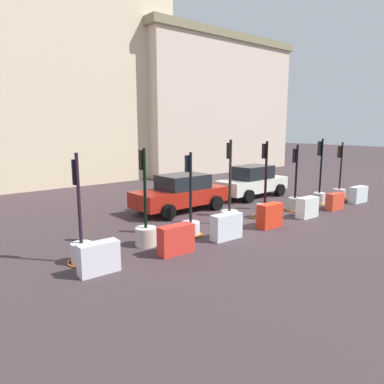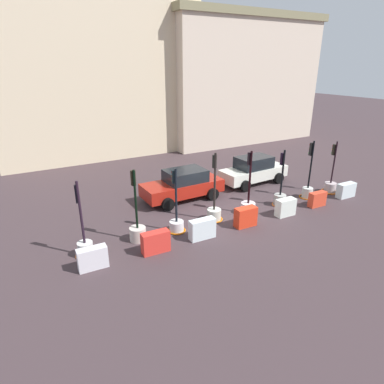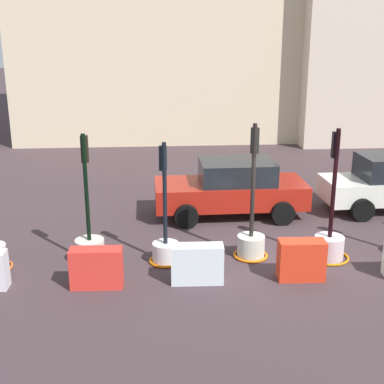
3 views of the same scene
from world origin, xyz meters
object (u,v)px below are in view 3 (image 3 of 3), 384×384
at_px(traffic_light_2, 166,244).
at_px(construction_barrier_1, 96,268).
at_px(traffic_light_1, 89,241).
at_px(construction_barrier_3, 301,260).
at_px(traffic_light_3, 251,237).
at_px(traffic_light_4, 329,240).
at_px(car_red_compact, 232,188).
at_px(construction_barrier_2, 197,264).

relative_size(traffic_light_2, construction_barrier_1, 2.58).
height_order(traffic_light_1, construction_barrier_3, traffic_light_1).
bearing_deg(traffic_light_3, traffic_light_1, -179.13).
relative_size(traffic_light_4, car_red_compact, 0.72).
xyz_separation_m(construction_barrier_3, car_red_compact, (-0.93, 4.31, 0.37)).
relative_size(traffic_light_2, car_red_compact, 0.66).
height_order(construction_barrier_1, construction_barrier_2, construction_barrier_1).
bearing_deg(car_red_compact, traffic_light_4, -59.65).
bearing_deg(traffic_light_1, traffic_light_2, -2.77).
bearing_deg(traffic_light_1, construction_barrier_3, -14.16).
bearing_deg(construction_barrier_1, traffic_light_2, 37.45).
height_order(traffic_light_1, traffic_light_3, traffic_light_3).
relative_size(construction_barrier_2, car_red_compact, 0.26).
bearing_deg(traffic_light_2, traffic_light_1, 177.23).
xyz_separation_m(traffic_light_3, construction_barrier_3, (0.90, -1.26, -0.05)).
relative_size(traffic_light_1, traffic_light_3, 0.95).
relative_size(traffic_light_1, construction_barrier_3, 3.01).
height_order(traffic_light_3, traffic_light_4, traffic_light_3).
relative_size(traffic_light_1, traffic_light_4, 0.98).
xyz_separation_m(traffic_light_2, construction_barrier_1, (-1.52, -1.16, -0.03)).
height_order(traffic_light_3, construction_barrier_3, traffic_light_3).
relative_size(construction_barrier_1, construction_barrier_2, 0.98).
xyz_separation_m(traffic_light_4, construction_barrier_3, (-0.98, -1.05, -0.01)).
xyz_separation_m(traffic_light_1, traffic_light_4, (5.75, -0.16, -0.08)).
xyz_separation_m(traffic_light_2, construction_barrier_3, (2.98, -1.12, -0.01)).
bearing_deg(construction_barrier_3, traffic_light_4, 46.98).
xyz_separation_m(traffic_light_2, traffic_light_3, (2.08, 0.15, 0.03)).
bearing_deg(construction_barrier_1, construction_barrier_2, 1.32).
bearing_deg(traffic_light_2, construction_barrier_1, -142.55).
relative_size(traffic_light_2, traffic_light_4, 0.92).
distance_m(traffic_light_2, car_red_compact, 3.81).
xyz_separation_m(construction_barrier_1, construction_barrier_3, (4.50, 0.04, 0.01)).
relative_size(traffic_light_1, traffic_light_2, 1.07).
bearing_deg(traffic_light_3, construction_barrier_2, -138.48).
height_order(traffic_light_4, car_red_compact, traffic_light_4).
distance_m(traffic_light_2, construction_barrier_3, 3.19).
relative_size(traffic_light_3, construction_barrier_2, 2.85).
bearing_deg(traffic_light_3, traffic_light_2, -175.99).
relative_size(traffic_light_4, construction_barrier_3, 3.07).
height_order(construction_barrier_2, car_red_compact, car_red_compact).
bearing_deg(traffic_light_2, construction_barrier_3, -20.55).
xyz_separation_m(traffic_light_1, construction_barrier_3, (4.78, -1.21, -0.09)).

